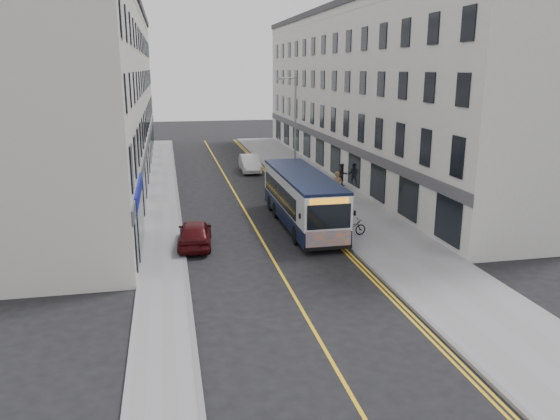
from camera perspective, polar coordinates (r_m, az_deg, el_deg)
name	(u,v)px	position (r m, az deg, el deg)	size (l,w,h in m)	color
ground	(274,262)	(24.89, -0.58, -5.45)	(140.00, 140.00, 0.00)	black
pavement_east	(330,196)	(37.53, 5.24, 1.48)	(4.50, 64.00, 0.12)	gray
pavement_west	(162,204)	(35.96, -12.19, 0.63)	(2.00, 64.00, 0.12)	gray
kerb_east	(298,197)	(36.95, 1.90, 1.33)	(0.18, 64.00, 0.13)	slate
kerb_west	(178,203)	(35.96, -10.60, 0.72)	(0.18, 64.00, 0.13)	slate
road_centre_line	(239,201)	(36.25, -4.26, 0.94)	(0.12, 64.00, 0.01)	yellow
road_dbl_yellow_inner	(292,199)	(36.86, 1.21, 1.21)	(0.10, 64.00, 0.01)	yellow
road_dbl_yellow_outer	(294,198)	(36.90, 1.52, 1.22)	(0.10, 64.00, 0.01)	yellow
terrace_east	(361,94)	(46.81, 8.45, 11.95)	(6.00, 46.00, 13.00)	silver
terrace_west	(104,96)	(44.22, -17.92, 11.27)	(6.00, 46.00, 13.00)	beige
streetlamp	(294,130)	(38.17, 1.49, 8.35)	(1.32, 0.18, 8.00)	gray
city_bus	(302,198)	(30.06, 2.31, 1.31)	(2.40, 10.26, 2.98)	black
bicycle	(351,228)	(28.41, 7.40, -1.83)	(0.58, 1.66, 0.87)	black
pedestrian_near	(337,186)	(35.81, 5.98, 2.50)	(0.70, 0.46, 1.92)	olive
pedestrian_far	(342,175)	(40.38, 6.54, 3.67)	(0.81, 0.63, 1.66)	black
car_white	(250,163)	(46.47, -3.16, 4.89)	(1.52, 4.35, 1.43)	silver
car_maroon	(195,233)	(27.15, -8.90, -2.40)	(1.61, 4.00, 1.36)	#470B0F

